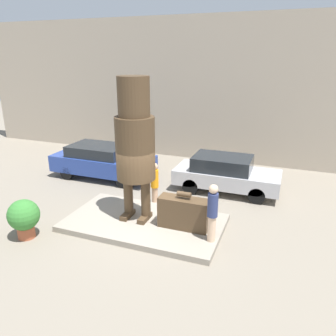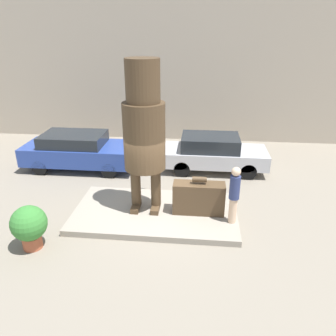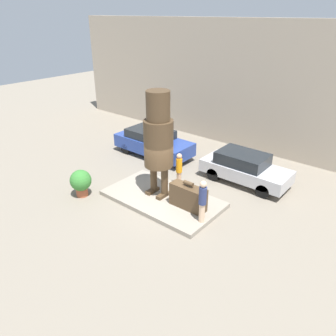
# 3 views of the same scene
# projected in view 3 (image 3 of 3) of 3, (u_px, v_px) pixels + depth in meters

# --- Properties ---
(ground_plane) EXTENTS (60.00, 60.00, 0.00)m
(ground_plane) POSITION_uv_depth(u_px,v_px,m) (163.00, 201.00, 14.41)
(ground_plane) COLOR gray
(pedestal) EXTENTS (5.12, 2.85, 0.19)m
(pedestal) POSITION_uv_depth(u_px,v_px,m) (163.00, 199.00, 14.37)
(pedestal) COLOR gray
(pedestal) RESTS_ON ground_plane
(building_backdrop) EXTENTS (28.00, 0.60, 7.24)m
(building_backdrop) POSITION_uv_depth(u_px,v_px,m) (255.00, 88.00, 18.48)
(building_backdrop) COLOR tan
(building_backdrop) RESTS_ON ground_plane
(statue_figure) EXTENTS (1.24, 1.24, 4.58)m
(statue_figure) POSITION_uv_depth(u_px,v_px,m) (158.00, 137.00, 13.43)
(statue_figure) COLOR #4C3823
(statue_figure) RESTS_ON pedestal
(giant_suitcase) EXTENTS (1.58, 0.54, 1.21)m
(giant_suitcase) POSITION_uv_depth(u_px,v_px,m) (188.00, 197.00, 13.35)
(giant_suitcase) COLOR #4C3823
(giant_suitcase) RESTS_ON pedestal
(tourist) EXTENTS (0.30, 0.30, 1.77)m
(tourist) POSITION_uv_depth(u_px,v_px,m) (203.00, 200.00, 12.25)
(tourist) COLOR beige
(tourist) RESTS_ON pedestal
(parked_car_blue) EXTENTS (4.60, 1.87, 1.51)m
(parked_car_blue) POSITION_uv_depth(u_px,v_px,m) (153.00, 142.00, 18.60)
(parked_car_blue) COLOR #284293
(parked_car_blue) RESTS_ON ground_plane
(parked_car_silver) EXTENTS (4.21, 1.75, 1.49)m
(parked_car_silver) POSITION_uv_depth(u_px,v_px,m) (244.00, 167.00, 15.65)
(parked_car_silver) COLOR #B7B7BC
(parked_car_silver) RESTS_ON ground_plane
(planter_pot) EXTENTS (0.95, 0.95, 1.24)m
(planter_pot) POSITION_uv_depth(u_px,v_px,m) (81.00, 182.00, 14.51)
(planter_pot) COLOR #AD5638
(planter_pot) RESTS_ON ground_plane
(worker_hivis) EXTENTS (0.29, 0.29, 1.69)m
(worker_hivis) POSITION_uv_depth(u_px,v_px,m) (179.00, 169.00, 15.18)
(worker_hivis) COLOR tan
(worker_hivis) RESTS_ON ground_plane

